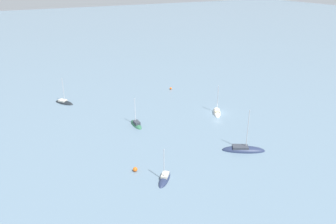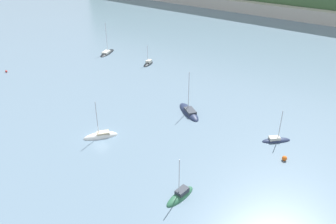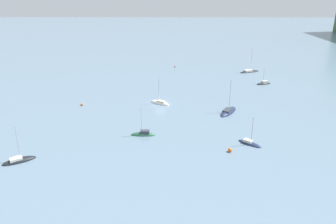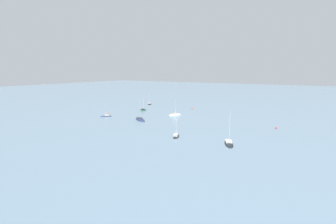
{
  "view_description": "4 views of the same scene",
  "coord_description": "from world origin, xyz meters",
  "px_view_note": "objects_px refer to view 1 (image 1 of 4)",
  "views": [
    {
      "loc": [
        48.62,
        63.59,
        34.02
      ],
      "look_at": [
        13.67,
        -2.11,
        2.2
      ],
      "focal_mm": 35.0,
      "sensor_mm": 36.0,
      "label": 1
    },
    {
      "loc": [
        43.97,
        -31.99,
        33.26
      ],
      "look_at": [
        6.3,
        12.47,
        2.37
      ],
      "focal_mm": 35.0,
      "sensor_mm": 36.0,
      "label": 2
    },
    {
      "loc": [
        89.57,
        3.24,
        31.35
      ],
      "look_at": [
        15.15,
        2.45,
        3.11
      ],
      "focal_mm": 35.0,
      "sensor_mm": 36.0,
      "label": 3
    },
    {
      "loc": [
        -62.77,
        108.18,
        22.04
      ],
      "look_at": [
        3.57,
        0.9,
        1.47
      ],
      "focal_mm": 28.0,
      "sensor_mm": 36.0,
      "label": 4
    }
  ],
  "objects_px": {
    "sailboat_0": "(64,103)",
    "sailboat_4": "(136,125)",
    "sailboat_6": "(165,179)",
    "mooring_buoy_0": "(135,169)",
    "sailboat_1": "(243,150)",
    "mooring_buoy_2": "(171,88)",
    "sailboat_3": "(217,113)"
  },
  "relations": [
    {
      "from": "sailboat_6",
      "to": "sailboat_4",
      "type": "bearing_deg",
      "value": -148.32
    },
    {
      "from": "sailboat_3",
      "to": "mooring_buoy_2",
      "type": "height_order",
      "value": "sailboat_3"
    },
    {
      "from": "mooring_buoy_2",
      "to": "mooring_buoy_0",
      "type": "bearing_deg",
      "value": 53.45
    },
    {
      "from": "sailboat_0",
      "to": "mooring_buoy_2",
      "type": "height_order",
      "value": "sailboat_0"
    },
    {
      "from": "sailboat_3",
      "to": "sailboat_6",
      "type": "relative_size",
      "value": 1.21
    },
    {
      "from": "sailboat_4",
      "to": "mooring_buoy_0",
      "type": "height_order",
      "value": "sailboat_4"
    },
    {
      "from": "sailboat_6",
      "to": "mooring_buoy_0",
      "type": "distance_m",
      "value": 6.04
    },
    {
      "from": "sailboat_1",
      "to": "sailboat_3",
      "type": "height_order",
      "value": "sailboat_1"
    },
    {
      "from": "sailboat_0",
      "to": "mooring_buoy_2",
      "type": "distance_m",
      "value": 32.43
    },
    {
      "from": "sailboat_4",
      "to": "mooring_buoy_2",
      "type": "relative_size",
      "value": 10.66
    },
    {
      "from": "sailboat_0",
      "to": "sailboat_4",
      "type": "relative_size",
      "value": 1.07
    },
    {
      "from": "sailboat_6",
      "to": "mooring_buoy_0",
      "type": "xyz_separation_m",
      "value": [
        3.63,
        -4.81,
        0.33
      ]
    },
    {
      "from": "sailboat_0",
      "to": "sailboat_4",
      "type": "height_order",
      "value": "sailboat_0"
    },
    {
      "from": "sailboat_6",
      "to": "mooring_buoy_0",
      "type": "relative_size",
      "value": 7.99
    },
    {
      "from": "sailboat_1",
      "to": "sailboat_4",
      "type": "relative_size",
      "value": 1.33
    },
    {
      "from": "sailboat_0",
      "to": "mooring_buoy_0",
      "type": "height_order",
      "value": "sailboat_0"
    },
    {
      "from": "sailboat_0",
      "to": "sailboat_4",
      "type": "distance_m",
      "value": 26.14
    },
    {
      "from": "sailboat_6",
      "to": "mooring_buoy_2",
      "type": "bearing_deg",
      "value": -167.5
    },
    {
      "from": "sailboat_1",
      "to": "sailboat_6",
      "type": "distance_m",
      "value": 19.21
    },
    {
      "from": "sailboat_6",
      "to": "mooring_buoy_0",
      "type": "height_order",
      "value": "sailboat_6"
    },
    {
      "from": "sailboat_4",
      "to": "sailboat_6",
      "type": "distance_m",
      "value": 23.6
    },
    {
      "from": "sailboat_0",
      "to": "sailboat_1",
      "type": "bearing_deg",
      "value": -1.81
    },
    {
      "from": "sailboat_6",
      "to": "mooring_buoy_2",
      "type": "height_order",
      "value": "sailboat_6"
    },
    {
      "from": "sailboat_1",
      "to": "mooring_buoy_2",
      "type": "bearing_deg",
      "value": 113.87
    },
    {
      "from": "sailboat_3",
      "to": "mooring_buoy_0",
      "type": "relative_size",
      "value": 9.7
    },
    {
      "from": "sailboat_1",
      "to": "sailboat_4",
      "type": "bearing_deg",
      "value": 155.2
    },
    {
      "from": "sailboat_4",
      "to": "mooring_buoy_0",
      "type": "relative_size",
      "value": 8.73
    },
    {
      "from": "mooring_buoy_0",
      "to": "mooring_buoy_2",
      "type": "height_order",
      "value": "mooring_buoy_0"
    },
    {
      "from": "sailboat_3",
      "to": "sailboat_0",
      "type": "bearing_deg",
      "value": 85.28
    },
    {
      "from": "sailboat_1",
      "to": "sailboat_6",
      "type": "xyz_separation_m",
      "value": [
        19.15,
        1.46,
        0.03
      ]
    },
    {
      "from": "sailboat_6",
      "to": "sailboat_1",
      "type": "bearing_deg",
      "value": 136.61
    },
    {
      "from": "sailboat_0",
      "to": "sailboat_4",
      "type": "bearing_deg",
      "value": -4.9
    }
  ]
}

